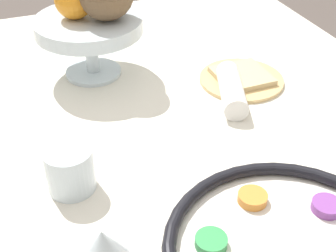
{
  "coord_description": "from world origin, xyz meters",
  "views": [
    {
      "loc": [
        -0.57,
        0.27,
        1.27
      ],
      "look_at": [
        0.05,
        0.04,
        0.79
      ],
      "focal_mm": 50.0,
      "sensor_mm": 36.0,
      "label": 1
    }
  ],
  "objects_px": {
    "napkin_roll": "(232,90)",
    "cup_near": "(70,169)",
    "wine_glass": "(104,252)",
    "fruit_stand": "(89,29)",
    "orange_fruit": "(74,0)",
    "bread_plate": "(242,78)"
  },
  "relations": [
    {
      "from": "bread_plate",
      "to": "napkin_roll",
      "type": "relative_size",
      "value": 1.11
    },
    {
      "from": "fruit_stand",
      "to": "orange_fruit",
      "type": "xyz_separation_m",
      "value": [
        0.01,
        0.02,
        0.06
      ]
    },
    {
      "from": "wine_glass",
      "to": "bread_plate",
      "type": "height_order",
      "value": "wine_glass"
    },
    {
      "from": "wine_glass",
      "to": "napkin_roll",
      "type": "relative_size",
      "value": 0.77
    },
    {
      "from": "fruit_stand",
      "to": "bread_plate",
      "type": "xyz_separation_m",
      "value": [
        -0.15,
        -0.29,
        -0.1
      ]
    },
    {
      "from": "cup_near",
      "to": "napkin_roll",
      "type": "bearing_deg",
      "value": -68.3
    },
    {
      "from": "wine_glass",
      "to": "bread_plate",
      "type": "distance_m",
      "value": 0.59
    },
    {
      "from": "orange_fruit",
      "to": "cup_near",
      "type": "distance_m",
      "value": 0.39
    },
    {
      "from": "wine_glass",
      "to": "fruit_stand",
      "type": "relative_size",
      "value": 0.55
    },
    {
      "from": "orange_fruit",
      "to": "wine_glass",
      "type": "bearing_deg",
      "value": 170.98
    },
    {
      "from": "fruit_stand",
      "to": "napkin_roll",
      "type": "relative_size",
      "value": 1.4
    },
    {
      "from": "wine_glass",
      "to": "napkin_roll",
      "type": "distance_m",
      "value": 0.51
    },
    {
      "from": "fruit_stand",
      "to": "cup_near",
      "type": "xyz_separation_m",
      "value": [
        -0.35,
        0.12,
        -0.07
      ]
    },
    {
      "from": "orange_fruit",
      "to": "fruit_stand",
      "type": "bearing_deg",
      "value": -112.35
    },
    {
      "from": "fruit_stand",
      "to": "orange_fruit",
      "type": "height_order",
      "value": "orange_fruit"
    },
    {
      "from": "napkin_roll",
      "to": "cup_near",
      "type": "distance_m",
      "value": 0.38
    },
    {
      "from": "napkin_roll",
      "to": "cup_near",
      "type": "xyz_separation_m",
      "value": [
        -0.14,
        0.36,
        0.01
      ]
    },
    {
      "from": "cup_near",
      "to": "fruit_stand",
      "type": "bearing_deg",
      "value": -18.66
    },
    {
      "from": "fruit_stand",
      "to": "bread_plate",
      "type": "bearing_deg",
      "value": -116.63
    },
    {
      "from": "wine_glass",
      "to": "napkin_roll",
      "type": "bearing_deg",
      "value": -44.28
    },
    {
      "from": "wine_glass",
      "to": "orange_fruit",
      "type": "distance_m",
      "value": 0.59
    },
    {
      "from": "napkin_roll",
      "to": "cup_near",
      "type": "relative_size",
      "value": 2.14
    }
  ]
}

